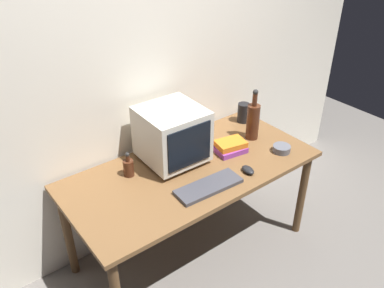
{
  "coord_description": "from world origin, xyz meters",
  "views": [
    {
      "loc": [
        -1.29,
        -1.68,
        2.22
      ],
      "look_at": [
        0.0,
        0.0,
        0.91
      ],
      "focal_mm": 37.72,
      "sensor_mm": 36.0,
      "label": 1
    }
  ],
  "objects_px": {
    "crt_monitor": "(172,135)",
    "bottle_short": "(128,167)",
    "computer_mouse": "(248,170)",
    "keyboard": "(209,186)",
    "cd_spindle": "(282,149)",
    "book_stack": "(230,147)",
    "metal_canister": "(243,113)",
    "bottle_tall": "(253,120)"
  },
  "relations": [
    {
      "from": "book_stack",
      "to": "cd_spindle",
      "type": "relative_size",
      "value": 1.89
    },
    {
      "from": "crt_monitor",
      "to": "book_stack",
      "type": "height_order",
      "value": "crt_monitor"
    },
    {
      "from": "cd_spindle",
      "to": "metal_canister",
      "type": "bearing_deg",
      "value": 79.16
    },
    {
      "from": "cd_spindle",
      "to": "computer_mouse",
      "type": "bearing_deg",
      "value": -174.29
    },
    {
      "from": "computer_mouse",
      "to": "keyboard",
      "type": "bearing_deg",
      "value": -177.46
    },
    {
      "from": "bottle_short",
      "to": "cd_spindle",
      "type": "height_order",
      "value": "bottle_short"
    },
    {
      "from": "computer_mouse",
      "to": "cd_spindle",
      "type": "height_order",
      "value": "cd_spindle"
    },
    {
      "from": "keyboard",
      "to": "bottle_tall",
      "type": "xyz_separation_m",
      "value": [
        0.62,
        0.27,
        0.13
      ]
    },
    {
      "from": "keyboard",
      "to": "cd_spindle",
      "type": "relative_size",
      "value": 3.5
    },
    {
      "from": "keyboard",
      "to": "cd_spindle",
      "type": "height_order",
      "value": "cd_spindle"
    },
    {
      "from": "crt_monitor",
      "to": "book_stack",
      "type": "relative_size",
      "value": 1.75
    },
    {
      "from": "bottle_tall",
      "to": "cd_spindle",
      "type": "relative_size",
      "value": 3.15
    },
    {
      "from": "crt_monitor",
      "to": "keyboard",
      "type": "bearing_deg",
      "value": -90.62
    },
    {
      "from": "bottle_short",
      "to": "crt_monitor",
      "type": "bearing_deg",
      "value": -4.95
    },
    {
      "from": "crt_monitor",
      "to": "bottle_tall",
      "type": "xyz_separation_m",
      "value": [
        0.62,
        -0.11,
        -0.05
      ]
    },
    {
      "from": "bottle_tall",
      "to": "book_stack",
      "type": "bearing_deg",
      "value": -170.48
    },
    {
      "from": "keyboard",
      "to": "bottle_short",
      "type": "bearing_deg",
      "value": 130.71
    },
    {
      "from": "keyboard",
      "to": "cd_spindle",
      "type": "bearing_deg",
      "value": 3.98
    },
    {
      "from": "crt_monitor",
      "to": "cd_spindle",
      "type": "distance_m",
      "value": 0.76
    },
    {
      "from": "cd_spindle",
      "to": "book_stack",
      "type": "bearing_deg",
      "value": 141.93
    },
    {
      "from": "keyboard",
      "to": "crt_monitor",
      "type": "bearing_deg",
      "value": 92.58
    },
    {
      "from": "cd_spindle",
      "to": "metal_canister",
      "type": "xyz_separation_m",
      "value": [
        0.09,
        0.48,
        0.05
      ]
    },
    {
      "from": "metal_canister",
      "to": "cd_spindle",
      "type": "bearing_deg",
      "value": -100.84
    },
    {
      "from": "computer_mouse",
      "to": "bottle_short",
      "type": "relative_size",
      "value": 0.6
    },
    {
      "from": "bottle_tall",
      "to": "metal_canister",
      "type": "distance_m",
      "value": 0.26
    },
    {
      "from": "crt_monitor",
      "to": "bottle_short",
      "type": "bearing_deg",
      "value": 175.05
    },
    {
      "from": "computer_mouse",
      "to": "cd_spindle",
      "type": "distance_m",
      "value": 0.35
    },
    {
      "from": "bottle_tall",
      "to": "bottle_short",
      "type": "height_order",
      "value": "bottle_tall"
    },
    {
      "from": "bottle_short",
      "to": "metal_canister",
      "type": "distance_m",
      "value": 1.06
    },
    {
      "from": "bottle_short",
      "to": "metal_canister",
      "type": "relative_size",
      "value": 1.11
    },
    {
      "from": "crt_monitor",
      "to": "computer_mouse",
      "type": "bearing_deg",
      "value": -53.76
    },
    {
      "from": "computer_mouse",
      "to": "bottle_tall",
      "type": "distance_m",
      "value": 0.45
    },
    {
      "from": "bottle_tall",
      "to": "cd_spindle",
      "type": "xyz_separation_m",
      "value": [
        0.03,
        -0.26,
        -0.12
      ]
    },
    {
      "from": "cd_spindle",
      "to": "metal_canister",
      "type": "relative_size",
      "value": 0.8
    },
    {
      "from": "crt_monitor",
      "to": "bottle_short",
      "type": "height_order",
      "value": "crt_monitor"
    },
    {
      "from": "keyboard",
      "to": "computer_mouse",
      "type": "distance_m",
      "value": 0.3
    },
    {
      "from": "crt_monitor",
      "to": "metal_canister",
      "type": "relative_size",
      "value": 2.64
    },
    {
      "from": "metal_canister",
      "to": "bottle_short",
      "type": "bearing_deg",
      "value": -175.67
    },
    {
      "from": "book_stack",
      "to": "metal_canister",
      "type": "relative_size",
      "value": 1.51
    },
    {
      "from": "cd_spindle",
      "to": "bottle_short",
      "type": "bearing_deg",
      "value": 157.65
    },
    {
      "from": "keyboard",
      "to": "bottle_tall",
      "type": "height_order",
      "value": "bottle_tall"
    },
    {
      "from": "metal_canister",
      "to": "crt_monitor",
      "type": "bearing_deg",
      "value": -171.76
    }
  ]
}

